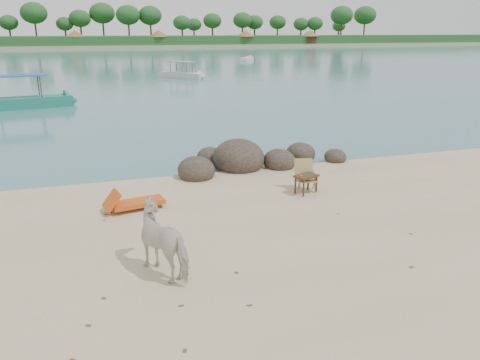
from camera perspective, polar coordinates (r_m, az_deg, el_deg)
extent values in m
plane|color=#3A6C75|center=(99.15, -16.05, 14.43)|extent=(400.00, 400.00, 0.00)
cube|color=tan|center=(179.07, -17.11, 15.56)|extent=(420.00, 90.00, 1.40)
cube|color=#1E4C1E|center=(144.04, -16.86, 15.97)|extent=(420.00, 18.00, 2.40)
ellipsoid|color=#2F291F|center=(15.63, -5.34, 1.08)|extent=(1.25, 1.37, 0.94)
ellipsoid|color=#2F291F|center=(16.67, -0.16, 2.58)|extent=(1.82, 2.00, 1.37)
ellipsoid|color=#2F291F|center=(16.80, 4.82, 2.22)|extent=(1.15, 1.27, 0.86)
ellipsoid|color=#2F291F|center=(17.98, 7.40, 3.15)|extent=(1.09, 1.20, 0.82)
ellipsoid|color=#2F291F|center=(17.88, 11.53, 2.68)|extent=(0.81, 0.89, 0.61)
ellipsoid|color=#2F291F|center=(17.43, -3.66, 2.72)|extent=(0.98, 1.08, 0.74)
ellipsoid|color=#2F291F|center=(18.06, 1.12, 3.17)|extent=(0.76, 0.84, 0.57)
imported|color=beige|center=(9.49, -8.87, -7.30)|extent=(1.47, 1.83, 1.41)
plane|color=brown|center=(12.02, 20.10, -6.33)|extent=(0.11, 0.11, 0.00)
plane|color=brown|center=(7.66, -6.75, -20.13)|extent=(0.13, 0.13, 0.00)
plane|color=brown|center=(9.62, -0.44, -11.39)|extent=(0.14, 0.14, 0.00)
plane|color=brown|center=(10.45, 20.16, -10.07)|extent=(0.12, 0.12, 0.00)
plane|color=brown|center=(8.62, 1.17, -15.19)|extent=(0.10, 0.10, 0.00)
plane|color=brown|center=(9.15, -16.28, -13.83)|extent=(0.14, 0.14, 0.00)
plane|color=brown|center=(12.76, 11.87, -4.17)|extent=(0.13, 0.13, 0.00)
plane|color=brown|center=(12.95, -16.08, -4.17)|extent=(0.14, 0.14, 0.00)
plane|color=brown|center=(13.04, -15.43, -3.96)|extent=(0.11, 0.11, 0.00)
plane|color=brown|center=(8.50, -17.98, -16.67)|extent=(0.14, 0.14, 0.00)
plane|color=brown|center=(8.67, -7.19, -15.13)|extent=(0.12, 0.12, 0.00)
plane|color=brown|center=(12.57, -16.21, -4.87)|extent=(0.14, 0.14, 0.00)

